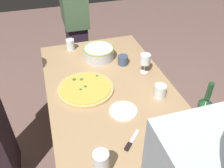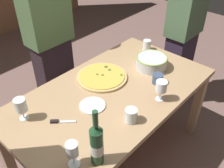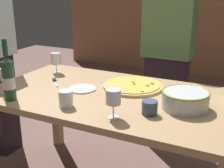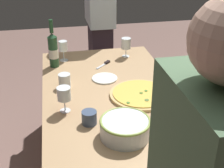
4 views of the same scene
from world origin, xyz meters
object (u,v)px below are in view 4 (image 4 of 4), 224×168
at_px(side_plate, 105,78).
at_px(person_host, 100,20).
at_px(pizza_knife, 105,64).
at_px(wine_glass_by_bottle, 126,44).
at_px(dining_table, 112,105).
at_px(wine_glass_far_left, 63,47).
at_px(cup_amber, 89,118).
at_px(serving_bowl, 125,127).
at_px(cup_spare, 65,81).
at_px(pizza, 141,94).
at_px(cup_ceramic, 179,150).
at_px(wine_glass_near_pizza, 64,95).
at_px(wine_bottle, 53,50).

height_order(side_plate, person_host, person_host).
xyz_separation_m(side_plate, pizza_knife, (-0.25, 0.04, 0.00)).
xyz_separation_m(wine_glass_by_bottle, pizza_knife, (0.13, -0.20, -0.11)).
bearing_deg(wine_glass_by_bottle, dining_table, -21.42).
distance_m(wine_glass_by_bottle, side_plate, 0.47).
relative_size(wine_glass_far_left, cup_amber, 1.94).
bearing_deg(serving_bowl, dining_table, 177.20).
bearing_deg(side_plate, wine_glass_far_left, -146.14).
height_order(wine_glass_far_left, cup_spare, wine_glass_far_left).
bearing_deg(pizza_knife, pizza, 14.72).
relative_size(cup_ceramic, side_plate, 0.54).
bearing_deg(wine_glass_near_pizza, pizza, 100.25).
distance_m(dining_table, wine_glass_far_left, 0.70).
height_order(cup_spare, pizza_knife, cup_spare).
bearing_deg(cup_amber, cup_ceramic, 45.26).
bearing_deg(wine_glass_by_bottle, cup_amber, -24.88).
bearing_deg(pizza_knife, cup_ceramic, 7.44).
height_order(serving_bowl, cup_ceramic, serving_bowl).
distance_m(pizza, cup_spare, 0.52).
height_order(pizza, cup_spare, cup_spare).
relative_size(pizza, wine_glass_near_pizza, 2.56).
height_order(serving_bowl, wine_glass_by_bottle, wine_glass_by_bottle).
height_order(cup_ceramic, side_plate, cup_ceramic).
bearing_deg(cup_amber, pizza_knife, 164.08).
distance_m(cup_ceramic, person_host, 1.90).
bearing_deg(cup_ceramic, wine_glass_far_left, -160.43).
height_order(wine_bottle, wine_glass_by_bottle, wine_bottle).
xyz_separation_m(wine_bottle, wine_glass_near_pizza, (0.67, 0.04, -0.03)).
bearing_deg(cup_spare, wine_glass_by_bottle, 130.40).
xyz_separation_m(cup_ceramic, person_host, (-1.90, -0.07, 0.10)).
bearing_deg(wine_glass_by_bottle, person_host, -168.60).
xyz_separation_m(wine_glass_near_pizza, cup_spare, (-0.31, 0.02, -0.06)).
relative_size(pizza, wine_bottle, 1.09).
xyz_separation_m(wine_glass_by_bottle, cup_ceramic, (1.29, -0.05, -0.06)).
relative_size(serving_bowl, pizza_knife, 2.01).
relative_size(cup_spare, person_host, 0.05).
relative_size(side_plate, pizza_knife, 1.38).
xyz_separation_m(wine_glass_by_bottle, side_plate, (0.39, -0.25, -0.11)).
xyz_separation_m(wine_glass_far_left, pizza_knife, (0.14, 0.31, -0.11)).
distance_m(wine_glass_far_left, side_plate, 0.49).
bearing_deg(side_plate, dining_table, 3.04).
relative_size(serving_bowl, wine_glass_far_left, 1.61).
distance_m(wine_glass_by_bottle, pizza_knife, 0.26).
bearing_deg(wine_bottle, side_plate, 49.46).
bearing_deg(cup_spare, wine_bottle, -170.83).
xyz_separation_m(wine_glass_near_pizza, cup_amber, (0.16, 0.12, -0.07)).
bearing_deg(wine_bottle, cup_amber, 11.38).
bearing_deg(pizza_knife, wine_glass_far_left, -114.96).
relative_size(wine_bottle, cup_spare, 3.87).
xyz_separation_m(wine_bottle, cup_ceramic, (1.20, 0.54, -0.09)).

